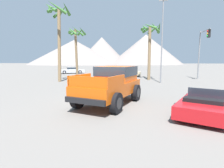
{
  "coord_description": "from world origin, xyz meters",
  "views": [
    {
      "loc": [
        1.73,
        -8.79,
        2.36
      ],
      "look_at": [
        0.28,
        1.49,
        0.98
      ],
      "focal_mm": 28.0,
      "sensor_mm": 36.0,
      "label": 1
    }
  ],
  "objects_px": {
    "palm_tree_tall": "(76,39)",
    "palm_tree_leaning": "(151,37)",
    "traffic_light_main": "(203,45)",
    "red_convertible_car": "(204,105)",
    "parked_car_silver": "(72,70)",
    "parked_car_tan": "(126,72)",
    "palm_tree_short": "(58,24)",
    "orange_pickup_truck": "(112,82)",
    "street_lamp_post": "(162,34)"
  },
  "relations": [
    {
      "from": "parked_car_tan",
      "to": "palm_tree_short",
      "type": "xyz_separation_m",
      "value": [
        -7.03,
        -8.47,
        5.81
      ]
    },
    {
      "from": "parked_car_silver",
      "to": "street_lamp_post",
      "type": "xyz_separation_m",
      "value": [
        14.74,
        -12.38,
        4.52
      ]
    },
    {
      "from": "orange_pickup_truck",
      "to": "street_lamp_post",
      "type": "xyz_separation_m",
      "value": [
        3.93,
        9.72,
        3.97
      ]
    },
    {
      "from": "parked_car_silver",
      "to": "palm_tree_tall",
      "type": "distance_m",
      "value": 8.4
    },
    {
      "from": "traffic_light_main",
      "to": "palm_tree_tall",
      "type": "bearing_deg",
      "value": -97.82
    },
    {
      "from": "orange_pickup_truck",
      "to": "palm_tree_short",
      "type": "distance_m",
      "value": 12.97
    },
    {
      "from": "street_lamp_post",
      "to": "palm_tree_leaning",
      "type": "xyz_separation_m",
      "value": [
        -0.96,
        3.05,
        0.11
      ]
    },
    {
      "from": "palm_tree_tall",
      "to": "palm_tree_leaning",
      "type": "bearing_deg",
      "value": -17.18
    },
    {
      "from": "street_lamp_post",
      "to": "palm_tree_leaning",
      "type": "bearing_deg",
      "value": 107.5
    },
    {
      "from": "parked_car_tan",
      "to": "palm_tree_leaning",
      "type": "bearing_deg",
      "value": 40.32
    },
    {
      "from": "traffic_light_main",
      "to": "parked_car_tan",
      "type": "bearing_deg",
      "value": -112.77
    },
    {
      "from": "parked_car_silver",
      "to": "parked_car_tan",
      "type": "relative_size",
      "value": 1.05
    },
    {
      "from": "traffic_light_main",
      "to": "palm_tree_leaning",
      "type": "relative_size",
      "value": 0.89
    },
    {
      "from": "parked_car_tan",
      "to": "red_convertible_car",
      "type": "bearing_deg",
      "value": 20.65
    },
    {
      "from": "red_convertible_car",
      "to": "traffic_light_main",
      "type": "height_order",
      "value": "traffic_light_main"
    },
    {
      "from": "red_convertible_car",
      "to": "parked_car_tan",
      "type": "relative_size",
      "value": 0.95
    },
    {
      "from": "red_convertible_car",
      "to": "palm_tree_short",
      "type": "relative_size",
      "value": 0.51
    },
    {
      "from": "parked_car_silver",
      "to": "palm_tree_tall",
      "type": "bearing_deg",
      "value": 179.91
    },
    {
      "from": "orange_pickup_truck",
      "to": "parked_car_tan",
      "type": "bearing_deg",
      "value": 108.47
    },
    {
      "from": "red_convertible_car",
      "to": "palm_tree_tall",
      "type": "height_order",
      "value": "palm_tree_tall"
    },
    {
      "from": "parked_car_silver",
      "to": "palm_tree_leaning",
      "type": "distance_m",
      "value": 17.27
    },
    {
      "from": "orange_pickup_truck",
      "to": "traffic_light_main",
      "type": "height_order",
      "value": "traffic_light_main"
    },
    {
      "from": "traffic_light_main",
      "to": "street_lamp_post",
      "type": "bearing_deg",
      "value": -53.71
    },
    {
      "from": "traffic_light_main",
      "to": "palm_tree_tall",
      "type": "xyz_separation_m",
      "value": [
        -17.09,
        2.35,
        1.3
      ]
    },
    {
      "from": "traffic_light_main",
      "to": "street_lamp_post",
      "type": "xyz_separation_m",
      "value": [
        -5.45,
        -4.01,
        0.87
      ]
    },
    {
      "from": "parked_car_silver",
      "to": "palm_tree_short",
      "type": "xyz_separation_m",
      "value": [
        3.48,
        -12.78,
        5.8
      ]
    },
    {
      "from": "orange_pickup_truck",
      "to": "traffic_light_main",
      "type": "distance_m",
      "value": 16.91
    },
    {
      "from": "red_convertible_car",
      "to": "parked_car_tan",
      "type": "distance_m",
      "value": 19.95
    },
    {
      "from": "orange_pickup_truck",
      "to": "red_convertible_car",
      "type": "relative_size",
      "value": 1.19
    },
    {
      "from": "parked_car_silver",
      "to": "red_convertible_car",
      "type": "bearing_deg",
      "value": -174.79
    },
    {
      "from": "palm_tree_short",
      "to": "palm_tree_leaning",
      "type": "distance_m",
      "value": 10.92
    },
    {
      "from": "orange_pickup_truck",
      "to": "traffic_light_main",
      "type": "xyz_separation_m",
      "value": [
        9.38,
        13.73,
        3.1
      ]
    },
    {
      "from": "street_lamp_post",
      "to": "red_convertible_car",
      "type": "bearing_deg",
      "value": -88.0
    },
    {
      "from": "street_lamp_post",
      "to": "palm_tree_leaning",
      "type": "height_order",
      "value": "street_lamp_post"
    },
    {
      "from": "red_convertible_car",
      "to": "traffic_light_main",
      "type": "distance_m",
      "value": 16.6
    },
    {
      "from": "street_lamp_post",
      "to": "parked_car_silver",
      "type": "bearing_deg",
      "value": 139.96
    },
    {
      "from": "parked_car_silver",
      "to": "parked_car_tan",
      "type": "xyz_separation_m",
      "value": [
        10.51,
        -4.31,
        -0.02
      ]
    },
    {
      "from": "red_convertible_car",
      "to": "palm_tree_tall",
      "type": "xyz_separation_m",
      "value": [
        -12.03,
        17.69,
        5.13
      ]
    },
    {
      "from": "traffic_light_main",
      "to": "street_lamp_post",
      "type": "height_order",
      "value": "street_lamp_post"
    },
    {
      "from": "parked_car_tan",
      "to": "orange_pickup_truck",
      "type": "bearing_deg",
      "value": 8.21
    },
    {
      "from": "street_lamp_post",
      "to": "palm_tree_leaning",
      "type": "relative_size",
      "value": 1.25
    },
    {
      "from": "parked_car_tan",
      "to": "palm_tree_short",
      "type": "distance_m",
      "value": 12.44
    },
    {
      "from": "red_convertible_car",
      "to": "parked_car_silver",
      "type": "bearing_deg",
      "value": 147.65
    },
    {
      "from": "palm_tree_leaning",
      "to": "palm_tree_short",
      "type": "bearing_deg",
      "value": -161.49
    },
    {
      "from": "red_convertible_car",
      "to": "palm_tree_short",
      "type": "xyz_separation_m",
      "value": [
        -11.66,
        10.94,
        5.97
      ]
    },
    {
      "from": "palm_tree_leaning",
      "to": "parked_car_tan",
      "type": "bearing_deg",
      "value": 123.08
    },
    {
      "from": "orange_pickup_truck",
      "to": "palm_tree_leaning",
      "type": "bearing_deg",
      "value": 94.42
    },
    {
      "from": "orange_pickup_truck",
      "to": "palm_tree_tall",
      "type": "bearing_deg",
      "value": 133.11
    },
    {
      "from": "red_convertible_car",
      "to": "parked_car_silver",
      "type": "height_order",
      "value": "parked_car_silver"
    },
    {
      "from": "traffic_light_main",
      "to": "street_lamp_post",
      "type": "relative_size",
      "value": 0.71
    }
  ]
}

